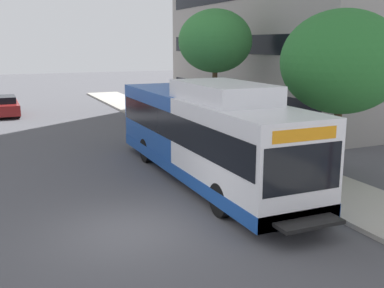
{
  "coord_description": "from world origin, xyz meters",
  "views": [
    {
      "loc": [
        -3.15,
        -11.1,
        4.9
      ],
      "look_at": [
        2.9,
        2.61,
        1.6
      ],
      "focal_mm": 42.98,
      "sensor_mm": 36.0,
      "label": 1
    }
  ],
  "objects_px": {
    "transit_bus": "(205,134)",
    "street_tree_near_stop": "(342,62)",
    "street_tree_mid_block": "(215,41)",
    "parked_car_far_lane": "(4,106)"
  },
  "relations": [
    {
      "from": "street_tree_mid_block",
      "to": "parked_car_far_lane",
      "type": "bearing_deg",
      "value": 132.16
    },
    {
      "from": "parked_car_far_lane",
      "to": "street_tree_near_stop",
      "type": "bearing_deg",
      "value": -63.86
    },
    {
      "from": "parked_car_far_lane",
      "to": "street_tree_mid_block",
      "type": "bearing_deg",
      "value": -47.84
    },
    {
      "from": "transit_bus",
      "to": "street_tree_mid_block",
      "type": "bearing_deg",
      "value": 61.17
    },
    {
      "from": "transit_bus",
      "to": "parked_car_far_lane",
      "type": "xyz_separation_m",
      "value": [
        -6.1,
        19.39,
        -1.04
      ]
    },
    {
      "from": "transit_bus",
      "to": "street_tree_near_stop",
      "type": "relative_size",
      "value": 2.07
    },
    {
      "from": "transit_bus",
      "to": "street_tree_mid_block",
      "type": "distance_m",
      "value": 9.56
    },
    {
      "from": "transit_bus",
      "to": "parked_car_far_lane",
      "type": "bearing_deg",
      "value": 107.46
    },
    {
      "from": "parked_car_far_lane",
      "to": "transit_bus",
      "type": "bearing_deg",
      "value": -72.54
    },
    {
      "from": "street_tree_mid_block",
      "to": "parked_car_far_lane",
      "type": "height_order",
      "value": "street_tree_mid_block"
    }
  ]
}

